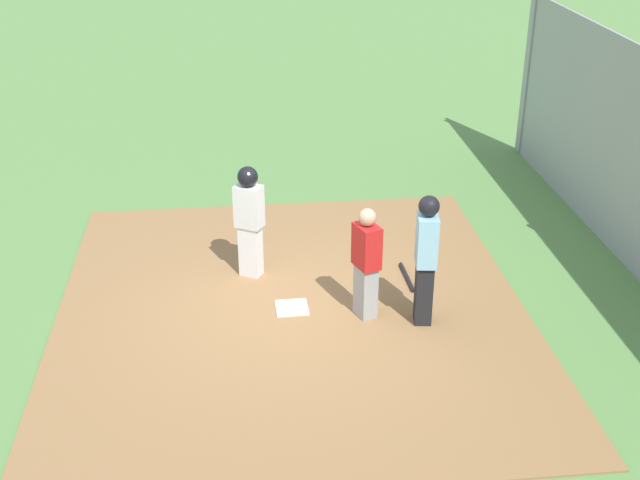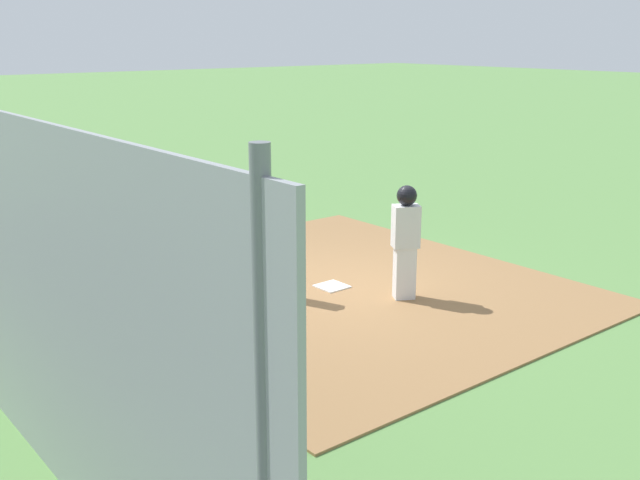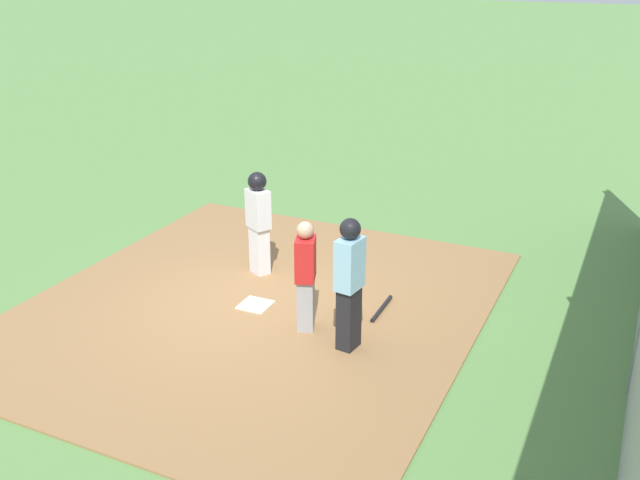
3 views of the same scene
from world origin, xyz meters
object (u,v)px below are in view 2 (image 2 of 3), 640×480
(umpire, at_px, (218,239))
(catcher, at_px, (269,243))
(home_plate, at_px, (332,286))
(runner, at_px, (406,234))
(baseball_bat, at_px, (263,324))

(umpire, bearing_deg, catcher, -9.83)
(catcher, bearing_deg, home_plate, -36.34)
(home_plate, relative_size, catcher, 0.28)
(runner, xyz_separation_m, baseball_bat, (-0.40, -2.27, -0.95))
(home_plate, distance_m, umpire, 2.03)
(umpire, height_order, runner, umpire)
(catcher, height_order, baseball_bat, catcher)
(umpire, distance_m, baseball_bat, 1.49)
(home_plate, bearing_deg, runner, 26.12)
(home_plate, height_order, catcher, catcher)
(runner, bearing_deg, umpire, 84.31)
(home_plate, height_order, runner, runner)
(home_plate, bearing_deg, umpire, -106.42)
(home_plate, xyz_separation_m, umpire, (-0.51, -1.72, 0.95))
(catcher, distance_m, umpire, 0.79)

